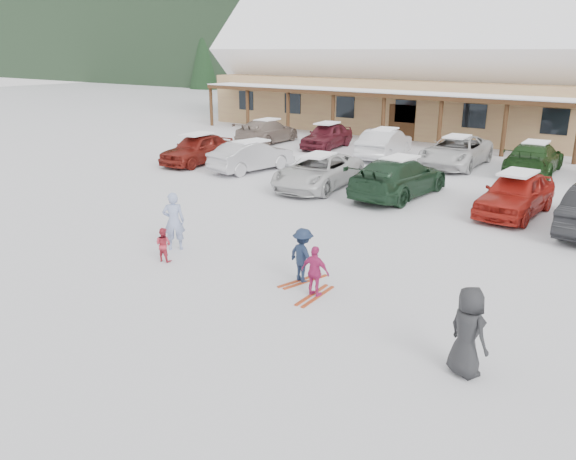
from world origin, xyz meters
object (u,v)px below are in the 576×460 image
Objects in this scene: child_magenta at (315,272)px; parked_car_7 at (267,131)px; parked_car_10 at (456,151)px; parked_car_3 at (399,177)px; parked_car_8 at (327,136)px; toddler_red at (163,244)px; day_lodge at (409,73)px; bystander_dark at (468,332)px; parked_car_2 at (318,171)px; parked_car_4 at (516,194)px; parked_car_11 at (534,158)px; child_navy at (303,255)px; parked_car_0 at (198,149)px; parked_car_9 at (385,144)px; adult_skier at (174,221)px; parked_car_1 at (252,156)px.

parked_car_7 reaches higher than child_magenta.
child_magenta is at bearing -82.93° from parked_car_10.
parked_car_3 reaches higher than parked_car_8.
parked_car_3 is (1.97, 10.32, 0.29)m from toddler_red.
day_lodge reaches higher than parked_car_3.
bystander_dark is 0.33× the size of parked_car_2.
parked_car_3 is 4.42m from parked_car_4.
parked_car_11 is (-3.47, 18.54, -0.10)m from bystander_dark.
child_navy is 0.31× the size of parked_car_0.
parked_car_3 reaches higher than child_navy.
parked_car_10 is (-4.79, 7.04, -0.01)m from parked_car_4.
parked_car_3 is 8.13m from parked_car_9.
parked_car_0 is 12.83m from parked_car_10.
toddler_red is at bearing -88.93° from parked_car_2.
toddler_red is 19.25m from parked_car_8.
bystander_dark reaches higher than parked_car_9.
parked_car_3 is 11.47m from parked_car_8.
day_lodge reaches higher than child_navy.
adult_skier is 0.39× the size of parked_car_1.
parked_car_8 is at bearing -4.54° from parked_car_11.
bystander_dark is 20.91m from parked_car_9.
parked_car_11 is (1.25, 16.85, 0.04)m from child_navy.
parked_car_10 is (-0.38, 7.11, -0.02)m from parked_car_3.
child_navy is 0.28× the size of parked_car_11.
parked_car_3 is 1.20× the size of parked_car_4.
parked_car_0 is 15.48m from parked_car_4.
child_magenta is at bearing 106.76° from parked_car_3.
parked_car_4 reaches higher than parked_car_7.
child_navy is 0.32× the size of parked_car_8.
child_magenta is at bearing -68.70° from day_lodge.
parked_car_7 is (-4.58, 6.92, 0.01)m from parked_car_1.
child_navy is at bearing -69.64° from day_lodge.
parked_car_2 is 8.34m from parked_car_10.
parked_car_3 reaches higher than toddler_red.
parked_car_4 reaches higher than parked_car_10.
parked_car_11 is at bearing 176.19° from parked_car_7.
parked_car_10 is (1.59, 17.43, 0.27)m from toddler_red.
child_navy is at bearing -102.55° from parked_car_4.
day_lodge reaches higher than toddler_red.
parked_car_7 is at bearing -51.34° from child_magenta.
parked_car_9 is 7.39m from parked_car_11.
toddler_red is 13.77m from parked_car_0.
parked_car_3 reaches higher than parked_car_11.
parked_car_2 is 3.39m from parked_car_3.
bystander_dark is at bearing 122.86° from parked_car_3.
parked_car_3 is at bearing -112.09° from toddler_red.
toddler_red is at bearing 89.07° from parked_car_9.
parked_car_9 is at bearing -57.26° from parked_car_3.
toddler_red is 0.19× the size of parked_car_11.
parked_car_4 reaches higher than parked_car_2.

